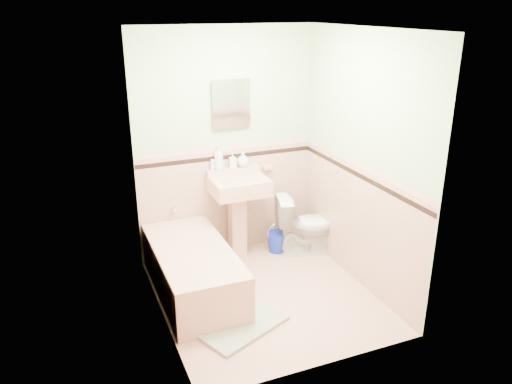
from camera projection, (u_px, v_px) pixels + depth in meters
name	position (u px, v px, depth m)	size (l,w,h in m)	color
floor	(266.00, 296.00, 4.94)	(2.20, 2.20, 0.00)	#D9A38E
ceiling	(268.00, 28.00, 4.07)	(2.20, 2.20, 0.00)	white
wall_back	(226.00, 145.00, 5.46)	(2.50, 2.50, 0.00)	#F8EDCA
wall_front	(328.00, 221.00, 3.55)	(2.50, 2.50, 0.00)	#F8EDCA
wall_left	(155.00, 189.00, 4.15)	(2.50, 2.50, 0.00)	#F8EDCA
wall_right	(362.00, 162.00, 4.86)	(2.50, 2.50, 0.00)	#F8EDCA
wainscot_back	(228.00, 201.00, 5.68)	(2.00, 2.00, 0.00)	#DBA893
wainscot_front	(323.00, 299.00, 3.79)	(2.00, 2.00, 0.00)	#DBA893
wainscot_left	(162.00, 259.00, 4.38)	(2.20, 2.20, 0.00)	#DBA893
wainscot_right	(356.00, 224.00, 5.08)	(2.20, 2.20, 0.00)	#DBA893
accent_back	(227.00, 157.00, 5.49)	(2.00, 2.00, 0.00)	black
accent_front	(326.00, 236.00, 3.61)	(2.00, 2.00, 0.00)	black
accent_left	(159.00, 204.00, 4.20)	(2.20, 2.20, 0.00)	black
accent_right	(359.00, 175.00, 4.90)	(2.20, 2.20, 0.00)	black
cap_back	(227.00, 148.00, 5.46)	(2.00, 2.00, 0.00)	#D9A091
cap_front	(327.00, 224.00, 3.58)	(2.00, 2.00, 0.00)	#D9A091
cap_left	(158.00, 193.00, 4.17)	(2.20, 2.20, 0.00)	#D9A091
cap_right	(360.00, 166.00, 4.87)	(2.20, 2.20, 0.00)	#D9A091
bathtub	(193.00, 272.00, 4.93)	(0.70, 1.50, 0.45)	#D49D88
tub_faucet	(174.00, 208.00, 5.41)	(0.04, 0.04, 0.12)	silver
sink	(239.00, 219.00, 5.54)	(0.60, 0.49, 0.94)	#D49D88
sink_faucet	(234.00, 173.00, 5.50)	(0.02, 0.02, 0.10)	silver
medicine_cabinet	(231.00, 104.00, 5.30)	(0.40, 0.04, 0.50)	white
soap_dish	(267.00, 168.00, 5.70)	(0.11, 0.06, 0.04)	#D49D88
soap_bottle_left	(219.00, 158.00, 5.41)	(0.10, 0.10, 0.27)	#B2B2B2
soap_bottle_mid	(233.00, 160.00, 5.48)	(0.08, 0.08, 0.17)	#B2B2B2
soap_bottle_right	(243.00, 159.00, 5.52)	(0.13, 0.13, 0.17)	#B2B2B2
tube	(212.00, 165.00, 5.41)	(0.04, 0.04, 0.12)	white
toilet	(306.00, 225.00, 5.70)	(0.38, 0.67, 0.69)	white
bucket	(277.00, 242.00, 5.80)	(0.23, 0.23, 0.23)	#1127AF
bath_mat	(239.00, 324.00, 4.48)	(0.78, 0.52, 0.03)	gray
shoe	(240.00, 319.00, 4.47)	(0.16, 0.08, 0.06)	#BF1E59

